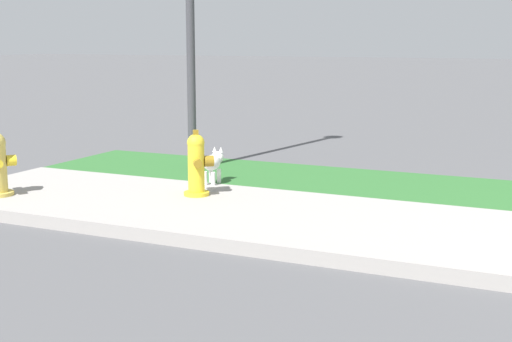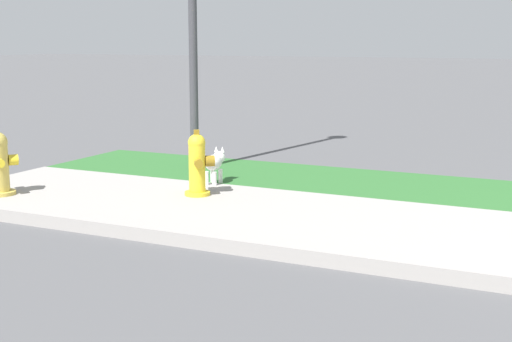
# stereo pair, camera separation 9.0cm
# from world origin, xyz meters

# --- Properties ---
(fire_hydrant_at_driveway) EXTENTS (0.33, 0.34, 0.73)m
(fire_hydrant_at_driveway) POSITION_xyz_m (-6.26, 0.47, 0.35)
(fire_hydrant_at_driveway) COLOR yellow
(fire_hydrant_at_driveway) RESTS_ON ground
(small_white_dog) EXTENTS (0.22, 0.47, 0.42)m
(small_white_dog) POSITION_xyz_m (-6.42, 1.15, 0.25)
(small_white_dog) COLOR white
(small_white_dog) RESTS_ON ground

